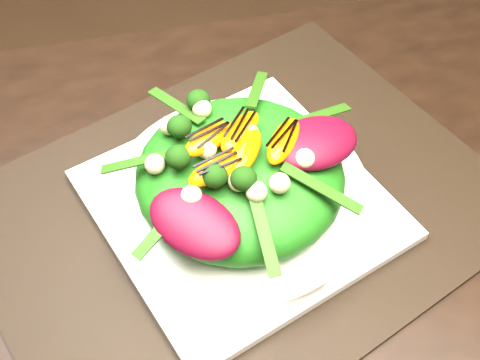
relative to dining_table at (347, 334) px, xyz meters
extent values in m
cube|color=black|center=(0.00, 0.00, 0.00)|extent=(1.60, 0.90, 0.75)
cube|color=black|center=(-0.07, 0.15, 0.02)|extent=(0.61, 0.55, 0.00)
cube|color=white|center=(-0.07, 0.15, 0.03)|extent=(0.34, 0.34, 0.01)
cylinder|color=white|center=(-0.07, 0.15, 0.04)|extent=(0.28, 0.28, 0.02)
ellipsoid|color=#206512|center=(-0.07, 0.15, 0.08)|extent=(0.25, 0.25, 0.07)
ellipsoid|color=#460717|center=(0.00, 0.14, 0.11)|extent=(0.10, 0.08, 0.02)
ellipsoid|color=#FF6D04|center=(-0.07, 0.16, 0.12)|extent=(0.06, 0.04, 0.01)
sphere|color=black|center=(-0.13, 0.19, 0.11)|extent=(0.03, 0.03, 0.03)
sphere|color=beige|center=(-0.05, 0.09, 0.11)|extent=(0.02, 0.02, 0.02)
cube|color=black|center=(-0.07, 0.16, 0.12)|extent=(0.05, 0.01, 0.00)
camera|label=1|loc=(-0.15, -0.23, 0.55)|focal=48.00mm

